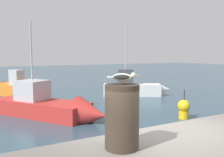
# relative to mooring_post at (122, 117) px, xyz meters

# --- Properties ---
(mooring_post) EXTENTS (0.42, 0.42, 0.78)m
(mooring_post) POSITION_rel_mooring_post_xyz_m (0.00, 0.00, 0.00)
(mooring_post) COLOR #382D23
(mooring_post) RESTS_ON harbor_quay
(seagull) EXTENTS (0.37, 0.23, 0.14)m
(seagull) POSITION_rel_mooring_post_xyz_m (0.01, -0.00, 0.48)
(seagull) COLOR tan
(seagull) RESTS_ON mooring_post
(boat_orange) EXTENTS (2.52, 4.91, 1.87)m
(boat_orange) POSITION_rel_mooring_post_xyz_m (0.49, 15.45, -1.61)
(boat_orange) COLOR orange
(boat_orange) RESTS_ON ground_plane
(boat_white) EXTENTS (4.60, 3.13, 4.77)m
(boat_white) POSITION_rel_mooring_post_xyz_m (8.11, 11.55, -1.59)
(boat_white) COLOR silver
(boat_white) RESTS_ON ground_plane
(boat_red) EXTENTS (4.63, 5.89, 4.81)m
(boat_red) POSITION_rel_mooring_post_xyz_m (1.39, 8.51, -1.67)
(boat_red) COLOR #B72D28
(boat_red) RESTS_ON ground_plane
(channel_buoy) EXTENTS (0.56, 0.56, 1.33)m
(channel_buoy) POSITION_rel_mooring_post_xyz_m (6.57, 5.44, -1.69)
(channel_buoy) COLOR yellow
(channel_buoy) RESTS_ON ground_plane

